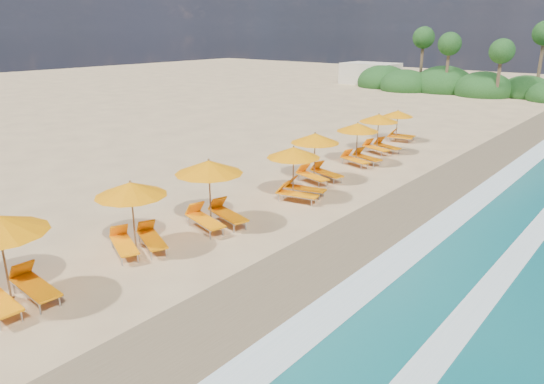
# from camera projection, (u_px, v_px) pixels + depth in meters

# --- Properties ---
(ground) EXTENTS (160.00, 160.00, 0.00)m
(ground) POSITION_uv_depth(u_px,v_px,m) (272.00, 220.00, 20.04)
(ground) COLOR tan
(ground) RESTS_ON ground
(wet_sand) EXTENTS (4.00, 160.00, 0.01)m
(wet_sand) POSITION_uv_depth(u_px,v_px,m) (360.00, 247.00, 17.63)
(wet_sand) COLOR #7E6B4B
(wet_sand) RESTS_ON ground
(surf_foam) EXTENTS (4.00, 160.00, 0.01)m
(surf_foam) POSITION_uv_depth(u_px,v_px,m) (434.00, 268.00, 16.00)
(surf_foam) COLOR white
(surf_foam) RESTS_ON ground
(station_2) EXTENTS (2.95, 2.74, 2.66)m
(station_2) POSITION_uv_depth(u_px,v_px,m) (6.00, 255.00, 13.54)
(station_2) COLOR olive
(station_2) RESTS_ON ground
(station_3) EXTENTS (3.23, 3.19, 2.48)m
(station_3) POSITION_uv_depth(u_px,v_px,m) (134.00, 212.00, 16.96)
(station_3) COLOR olive
(station_3) RESTS_ON ground
(station_4) EXTENTS (3.29, 3.18, 2.66)m
(station_4) POSITION_uv_depth(u_px,v_px,m) (212.00, 189.00, 19.06)
(station_4) COLOR olive
(station_4) RESTS_ON ground
(station_5) EXTENTS (2.97, 2.86, 2.43)m
(station_5) POSITION_uv_depth(u_px,v_px,m) (297.00, 170.00, 22.18)
(station_5) COLOR olive
(station_5) RESTS_ON ground
(station_6) EXTENTS (3.07, 2.97, 2.47)m
(station_6) POSITION_uv_depth(u_px,v_px,m) (317.00, 154.00, 24.77)
(station_6) COLOR olive
(station_6) RESTS_ON ground
(station_7) EXTENTS (3.01, 2.93, 2.39)m
(station_7) POSITION_uv_depth(u_px,v_px,m) (359.00, 141.00, 27.86)
(station_7) COLOR olive
(station_7) RESTS_ON ground
(station_8) EXTENTS (3.09, 3.03, 2.41)m
(station_8) POSITION_uv_depth(u_px,v_px,m) (380.00, 131.00, 30.54)
(station_8) COLOR olive
(station_8) RESTS_ON ground
(station_9) EXTENTS (2.55, 2.44, 2.12)m
(station_9) POSITION_uv_depth(u_px,v_px,m) (399.00, 124.00, 33.78)
(station_9) COLOR olive
(station_9) RESTS_ON ground
(treeline) EXTENTS (25.80, 8.80, 9.74)m
(treeline) POSITION_uv_depth(u_px,v_px,m) (451.00, 84.00, 59.17)
(treeline) COLOR #163D14
(treeline) RESTS_ON ground
(beach_building) EXTENTS (7.00, 5.00, 2.80)m
(beach_building) POSITION_uv_depth(u_px,v_px,m) (370.00, 74.00, 68.13)
(beach_building) COLOR beige
(beach_building) RESTS_ON ground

